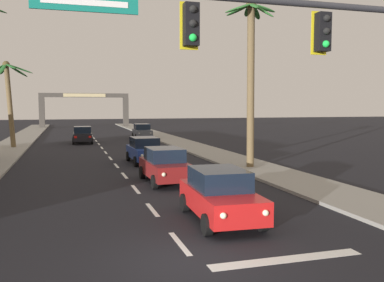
% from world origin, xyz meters
% --- Properties ---
extents(ground_plane, '(220.00, 220.00, 0.00)m').
position_xyz_m(ground_plane, '(0.00, 0.00, 0.00)').
color(ground_plane, black).
extents(sidewalk_right, '(3.20, 110.00, 0.14)m').
position_xyz_m(sidewalk_right, '(7.80, 20.00, 0.07)').
color(sidewalk_right, gray).
rests_on(sidewalk_right, ground).
extents(lane_markings, '(4.28, 86.90, 0.01)m').
position_xyz_m(lane_markings, '(0.42, 19.61, 0.00)').
color(lane_markings, silver).
rests_on(lane_markings, ground).
extents(traffic_signal_mast, '(10.04, 0.40, 6.95)m').
position_xyz_m(traffic_signal_mast, '(3.24, -0.50, 4.90)').
color(traffic_signal_mast, '#2D2D33').
rests_on(traffic_signal_mast, ground).
extents(sedan_lead_at_stop_bar, '(2.09, 4.51, 1.68)m').
position_xyz_m(sedan_lead_at_stop_bar, '(1.85, 3.16, 0.85)').
color(sedan_lead_at_stop_bar, red).
rests_on(sedan_lead_at_stop_bar, ground).
extents(sedan_third_in_queue, '(2.03, 4.48, 1.68)m').
position_xyz_m(sedan_third_in_queue, '(1.65, 10.32, 0.85)').
color(sedan_third_in_queue, maroon).
rests_on(sedan_third_in_queue, ground).
extents(sedan_fifth_in_queue, '(2.04, 4.49, 1.68)m').
position_xyz_m(sedan_fifth_in_queue, '(1.93, 17.48, 0.85)').
color(sedan_fifth_in_queue, navy).
rests_on(sedan_fifth_in_queue, ground).
extents(sedan_oncoming_far, '(2.02, 4.48, 1.68)m').
position_xyz_m(sedan_oncoming_far, '(-1.48, 33.55, 0.85)').
color(sedan_oncoming_far, black).
rests_on(sedan_oncoming_far, ground).
extents(sedan_parked_nearest_kerb, '(2.05, 4.49, 1.68)m').
position_xyz_m(sedan_parked_nearest_kerb, '(5.20, 37.50, 0.85)').
color(sedan_parked_nearest_kerb, '#4C515B').
rests_on(sedan_parked_nearest_kerb, ground).
extents(palm_left_third, '(4.14, 4.15, 7.56)m').
position_xyz_m(palm_left_third, '(-7.71, 29.86, 5.16)').
color(palm_left_third, brown).
rests_on(palm_left_third, ground).
extents(palm_right_second, '(3.20, 3.18, 9.81)m').
position_xyz_m(palm_right_second, '(7.41, 13.14, 6.36)').
color(palm_right_second, brown).
rests_on(palm_right_second, ground).
extents(town_gateway_arch, '(14.80, 0.90, 5.85)m').
position_xyz_m(town_gateway_arch, '(0.00, 64.39, 3.86)').
color(town_gateway_arch, '#423D38').
rests_on(town_gateway_arch, ground).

